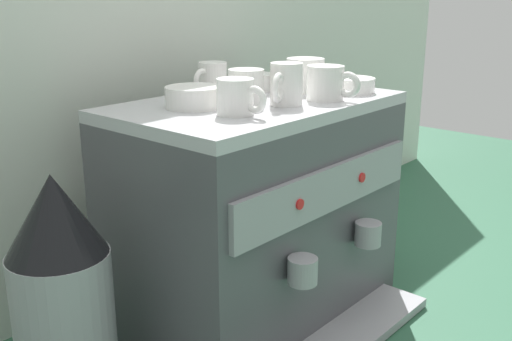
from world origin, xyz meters
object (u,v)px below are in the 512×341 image
object	(u,v)px
coffee_grinder	(62,293)
ceramic_bowl_0	(252,82)
ceramic_cup_4	(213,78)
ceramic_cup_5	(237,97)
ceramic_cup_2	(303,75)
ceramic_bowl_2	(193,98)
espresso_machine	(257,211)
ceramic_cup_0	(245,88)
ceramic_cup_3	(327,83)
ceramic_bowl_1	(351,85)
ceramic_cup_1	(284,85)
milk_pitcher	(361,226)

from	to	relation	value
coffee_grinder	ceramic_bowl_0	bearing A→B (deg)	5.41
ceramic_cup_4	ceramic_cup_5	world-z (taller)	ceramic_cup_4
ceramic_cup_2	ceramic_bowl_2	world-z (taller)	ceramic_cup_2
espresso_machine	ceramic_cup_0	bearing A→B (deg)	-160.64
ceramic_cup_5	ceramic_bowl_0	distance (m)	0.28
ceramic_cup_3	ceramic_bowl_1	bearing A→B (deg)	6.82
ceramic_bowl_0	coffee_grinder	bearing A→B (deg)	-174.59
ceramic_cup_5	ceramic_bowl_1	size ratio (longest dim) A/B	1.01
ceramic_bowl_0	ceramic_cup_5	bearing A→B (deg)	-144.03
ceramic_cup_5	coffee_grinder	bearing A→B (deg)	160.76
ceramic_cup_1	ceramic_cup_3	distance (m)	0.11
ceramic_cup_2	ceramic_cup_4	distance (m)	0.20
ceramic_cup_3	ceramic_bowl_1	xyz separation A→B (m)	(0.11, 0.01, -0.02)
ceramic_bowl_0	ceramic_cup_2	bearing A→B (deg)	-59.37
ceramic_bowl_2	ceramic_cup_5	bearing A→B (deg)	-89.08
espresso_machine	ceramic_cup_4	xyz separation A→B (m)	(0.00, 0.13, 0.28)
ceramic_cup_3	ceramic_cup_5	size ratio (longest dim) A/B	1.10
ceramic_cup_1	ceramic_cup_3	xyz separation A→B (m)	(0.11, -0.03, -0.01)
ceramic_cup_5	milk_pitcher	bearing A→B (deg)	5.72
ceramic_cup_0	ceramic_bowl_1	size ratio (longest dim) A/B	1.05
ceramic_cup_0	coffee_grinder	bearing A→B (deg)	170.74
ceramic_cup_2	milk_pitcher	size ratio (longest dim) A/B	0.78
ceramic_cup_3	milk_pitcher	world-z (taller)	ceramic_cup_3
ceramic_bowl_2	ceramic_cup_4	bearing A→B (deg)	31.31
ceramic_cup_2	ceramic_cup_3	xyz separation A→B (m)	(-0.05, -0.10, -0.00)
ceramic_cup_1	ceramic_cup_3	bearing A→B (deg)	-14.52
ceramic_cup_3	ceramic_cup_5	distance (m)	0.24
ceramic_cup_4	ceramic_bowl_1	size ratio (longest dim) A/B	0.95
ceramic_cup_2	ceramic_bowl_2	xyz separation A→B (m)	(-0.29, 0.05, -0.02)
ceramic_cup_3	ceramic_bowl_0	distance (m)	0.20
ceramic_cup_4	espresso_machine	bearing A→B (deg)	-90.36
ceramic_cup_2	ceramic_bowl_0	size ratio (longest dim) A/B	1.27
ceramic_cup_5	ceramic_cup_0	bearing A→B (deg)	32.48
ceramic_bowl_0	ceramic_bowl_2	xyz separation A→B (m)	(-0.23, -0.05, 0.00)
ceramic_cup_2	ceramic_cup_3	bearing A→B (deg)	-116.69
ceramic_cup_0	ceramic_cup_4	world-z (taller)	ceramic_cup_0
ceramic_cup_2	ceramic_cup_3	world-z (taller)	ceramic_cup_2
ceramic_cup_2	coffee_grinder	size ratio (longest dim) A/B	0.28
ceramic_cup_0	ceramic_bowl_0	xyz separation A→B (m)	(0.15, 0.12, -0.02)
ceramic_cup_3	ceramic_bowl_2	world-z (taller)	ceramic_cup_3
ceramic_cup_1	milk_pitcher	distance (m)	0.62
ceramic_cup_5	ceramic_bowl_1	bearing A→B (deg)	-3.48
ceramic_cup_3	milk_pitcher	xyz separation A→B (m)	(0.32, 0.09, -0.44)
ceramic_cup_1	ceramic_bowl_1	world-z (taller)	ceramic_cup_1
ceramic_cup_4	ceramic_bowl_1	distance (m)	0.30
espresso_machine	ceramic_cup_1	world-z (taller)	ceramic_cup_1
ceramic_cup_5	ceramic_cup_3	bearing A→B (deg)	-8.46
ceramic_cup_3	ceramic_cup_4	world-z (taller)	ceramic_cup_3
ceramic_cup_2	ceramic_cup_0	bearing A→B (deg)	-175.73
ceramic_bowl_2	coffee_grinder	world-z (taller)	ceramic_bowl_2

